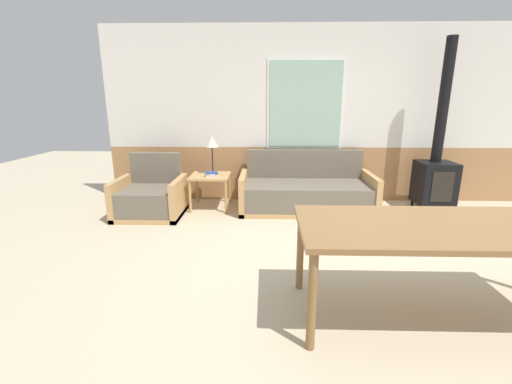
# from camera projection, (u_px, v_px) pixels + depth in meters

# --- Properties ---
(ground_plane) EXTENTS (16.00, 16.00, 0.00)m
(ground_plane) POSITION_uv_depth(u_px,v_px,m) (382.00, 279.00, 3.16)
(ground_plane) COLOR beige
(wall_back) EXTENTS (7.20, 0.09, 2.70)m
(wall_back) POSITION_uv_depth(u_px,v_px,m) (334.00, 116.00, 5.34)
(wall_back) COLOR #AD7A4C
(wall_back) RESTS_ON ground_plane
(couch) EXTENTS (1.96, 0.89, 0.85)m
(couch) POSITION_uv_depth(u_px,v_px,m) (306.00, 193.00, 5.12)
(couch) COLOR tan
(couch) RESTS_ON ground_plane
(armchair) EXTENTS (0.91, 0.81, 0.85)m
(armchair) POSITION_uv_depth(u_px,v_px,m) (151.00, 198.00, 4.87)
(armchair) COLOR tan
(armchair) RESTS_ON ground_plane
(side_table) EXTENTS (0.58, 0.58, 0.51)m
(side_table) POSITION_uv_depth(u_px,v_px,m) (210.00, 180.00, 5.16)
(side_table) COLOR tan
(side_table) RESTS_ON ground_plane
(table_lamp) EXTENTS (0.20, 0.20, 0.57)m
(table_lamp) POSITION_uv_depth(u_px,v_px,m) (212.00, 144.00, 5.12)
(table_lamp) COLOR #262628
(table_lamp) RESTS_ON side_table
(book_stack) EXTENTS (0.19, 0.14, 0.07)m
(book_stack) POSITION_uv_depth(u_px,v_px,m) (211.00, 174.00, 5.02)
(book_stack) COLOR white
(book_stack) RESTS_ON side_table
(dining_table) EXTENTS (2.06, 0.88, 0.74)m
(dining_table) POSITION_uv_depth(u_px,v_px,m) (443.00, 233.00, 2.45)
(dining_table) COLOR olive
(dining_table) RESTS_ON ground_plane
(wood_stove) EXTENTS (0.50, 0.49, 2.44)m
(wood_stove) POSITION_uv_depth(u_px,v_px,m) (436.00, 167.00, 5.02)
(wood_stove) COLOR black
(wood_stove) RESTS_ON ground_plane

